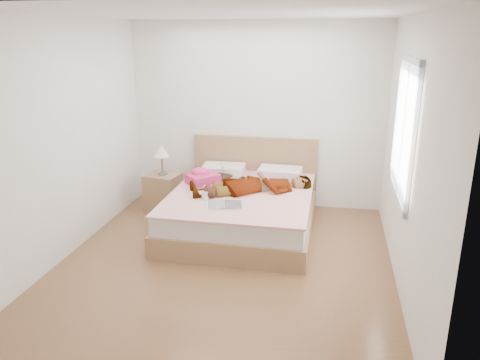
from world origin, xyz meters
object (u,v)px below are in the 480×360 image
at_px(phone, 222,165).
at_px(bed, 243,207).
at_px(coffee_mug, 205,195).
at_px(towel, 202,177).
at_px(nightstand, 163,190).
at_px(woman, 253,182).
at_px(magazine, 225,205).
at_px(plush_toy, 209,191).

distance_m(phone, bed, 0.70).
height_order(phone, coffee_mug, phone).
bearing_deg(coffee_mug, phone, 89.53).
xyz_separation_m(towel, nightstand, (-0.62, 0.18, -0.28)).
relative_size(woman, magazine, 3.24).
xyz_separation_m(woman, bed, (-0.13, -0.02, -0.34)).
height_order(woman, towel, woman).
bearing_deg(plush_toy, bed, 44.08).
relative_size(phone, magazine, 0.20).
height_order(woman, coffee_mug, woman).
height_order(phone, plush_toy, phone).
relative_size(woman, phone, 15.82).
bearing_deg(bed, magazine, -99.16).
bearing_deg(phone, magazine, -98.90).
bearing_deg(nightstand, plush_toy, -39.16).
bearing_deg(bed, towel, 163.82).
distance_m(phone, magazine, 1.07).
relative_size(phone, bed, 0.05).
bearing_deg(bed, woman, 8.74).
xyz_separation_m(woman, nightstand, (-1.34, 0.33, -0.30)).
xyz_separation_m(bed, coffee_mug, (-0.38, -0.42, 0.28)).
relative_size(woman, coffee_mug, 11.91).
relative_size(woman, plush_toy, 5.92).
distance_m(phone, plush_toy, 0.77).
height_order(woman, phone, woman).
bearing_deg(coffee_mug, magazine, -32.63).
height_order(woman, bed, bed).
distance_m(woman, magazine, 0.67).
bearing_deg(coffee_mug, nightstand, 137.11).
xyz_separation_m(woman, coffee_mug, (-0.51, -0.44, -0.06)).
bearing_deg(woman, plush_toy, -76.98).
xyz_separation_m(phone, towel, (-0.21, -0.25, -0.11)).
bearing_deg(towel, phone, 49.54).
height_order(phone, magazine, phone).
distance_m(bed, nightstand, 1.26).
height_order(towel, coffee_mug, towel).
distance_m(coffee_mug, plush_toy, 0.08).
bearing_deg(woman, phone, -152.50).
bearing_deg(magazine, nightstand, 139.43).
xyz_separation_m(bed, magazine, (-0.10, -0.60, 0.24)).
bearing_deg(bed, plush_toy, -135.92).
relative_size(magazine, plush_toy, 1.82).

